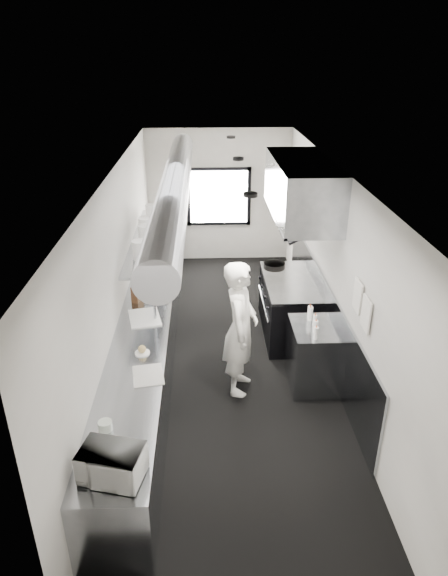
{
  "coord_description": "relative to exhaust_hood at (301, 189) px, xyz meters",
  "views": [
    {
      "loc": [
        -0.31,
        -6.39,
        4.21
      ],
      "look_at": [
        -0.06,
        -0.2,
        1.26
      ],
      "focal_mm": 31.29,
      "sensor_mm": 36.0,
      "label": 1
    }
  ],
  "objects": [
    {
      "name": "floor",
      "position": [
        -1.1,
        -0.7,
        -2.39
      ],
      "size": [
        3.0,
        8.0,
        0.01
      ],
      "primitive_type": "cube",
      "color": "black",
      "rests_on": "ground"
    },
    {
      "name": "ceiling",
      "position": [
        -1.1,
        -0.7,
        0.41
      ],
      "size": [
        3.0,
        8.0,
        0.01
      ],
      "primitive_type": "cube",
      "color": "silver",
      "rests_on": "wall_back"
    },
    {
      "name": "wall_back",
      "position": [
        -1.1,
        3.3,
        -0.99
      ],
      "size": [
        3.0,
        0.02,
        2.8
      ],
      "primitive_type": "cube",
      "color": "beige",
      "rests_on": "floor"
    },
    {
      "name": "wall_front",
      "position": [
        -1.1,
        -4.7,
        -0.99
      ],
      "size": [
        3.0,
        0.02,
        2.8
      ],
      "primitive_type": "cube",
      "color": "beige",
      "rests_on": "floor"
    },
    {
      "name": "wall_left",
      "position": [
        -2.6,
        -0.7,
        -0.99
      ],
      "size": [
        0.02,
        8.0,
        2.8
      ],
      "primitive_type": "cube",
      "color": "beige",
      "rests_on": "floor"
    },
    {
      "name": "wall_right",
      "position": [
        0.4,
        -0.7,
        -0.99
      ],
      "size": [
        0.02,
        8.0,
        2.8
      ],
      "primitive_type": "cube",
      "color": "beige",
      "rests_on": "floor"
    },
    {
      "name": "wall_cladding",
      "position": [
        0.38,
        -0.4,
        -1.84
      ],
      "size": [
        0.03,
        5.5,
        1.1
      ],
      "primitive_type": "cube",
      "color": "gray",
      "rests_on": "wall_right"
    },
    {
      "name": "hvac_duct",
      "position": [
        -1.8,
        -0.3,
        0.16
      ],
      "size": [
        0.4,
        6.4,
        0.4
      ],
      "primitive_type": "cylinder",
      "rotation": [
        1.57,
        0.0,
        0.0
      ],
      "color": "#93949B",
      "rests_on": "ceiling"
    },
    {
      "name": "service_window",
      "position": [
        -1.1,
        3.26,
        -0.99
      ],
      "size": [
        1.36,
        0.05,
        1.25
      ],
      "color": "white",
      "rests_on": "wall_back"
    },
    {
      "name": "exhaust_hood",
      "position": [
        0.0,
        0.0,
        0.0
      ],
      "size": [
        0.81,
        2.2,
        0.88
      ],
      "color": "gray",
      "rests_on": "ceiling"
    },
    {
      "name": "prep_counter",
      "position": [
        -2.25,
        -1.2,
        -1.94
      ],
      "size": [
        0.7,
        6.0,
        0.9
      ],
      "primitive_type": "cube",
      "color": "gray",
      "rests_on": "floor"
    },
    {
      "name": "pass_shelf",
      "position": [
        -2.29,
        0.3,
        -0.86
      ],
      "size": [
        0.45,
        3.0,
        0.68
      ],
      "color": "gray",
      "rests_on": "prep_counter"
    },
    {
      "name": "range",
      "position": [
        -0.06,
        0.0,
        -1.92
      ],
      "size": [
        0.88,
        1.6,
        0.94
      ],
      "color": "black",
      "rests_on": "floor"
    },
    {
      "name": "bottle_station",
      "position": [
        0.05,
        -1.4,
        -1.94
      ],
      "size": [
        0.65,
        0.8,
        0.9
      ],
      "primitive_type": "cube",
      "color": "gray",
      "rests_on": "floor"
    },
    {
      "name": "far_work_table",
      "position": [
        -2.25,
        2.5,
        -1.94
      ],
      "size": [
        0.7,
        1.2,
        0.9
      ],
      "primitive_type": "cube",
      "color": "gray",
      "rests_on": "floor"
    },
    {
      "name": "notice_sheet_a",
      "position": [
        0.37,
        -1.9,
        -0.79
      ],
      "size": [
        0.02,
        0.28,
        0.38
      ],
      "primitive_type": "cube",
      "color": "white",
      "rests_on": "wall_right"
    },
    {
      "name": "notice_sheet_b",
      "position": [
        0.37,
        -2.25,
        -0.84
      ],
      "size": [
        0.02,
        0.28,
        0.38
      ],
      "primitive_type": "cube",
      "color": "white",
      "rests_on": "wall_right"
    },
    {
      "name": "line_cook",
      "position": [
        -0.96,
        -1.45,
        -1.46
      ],
      "size": [
        0.57,
        0.76,
        1.86
      ],
      "primitive_type": "imported",
      "rotation": [
        0.0,
        0.0,
        1.37
      ],
      "color": "white",
      "rests_on": "floor"
    },
    {
      "name": "microwave",
      "position": [
        -2.23,
        -3.87,
        -1.34
      ],
      "size": [
        0.56,
        0.48,
        0.29
      ],
      "primitive_type": "imported",
      "rotation": [
        0.0,
        0.0,
        -0.25
      ],
      "color": "silver",
      "rests_on": "prep_counter"
    },
    {
      "name": "deli_tub_a",
      "position": [
        -2.39,
        -3.5,
        -1.44
      ],
      "size": [
        0.16,
        0.16,
        0.1
      ],
      "primitive_type": "cylinder",
      "rotation": [
        0.0,
        0.0,
        0.24
      ],
      "color": "beige",
      "rests_on": "prep_counter"
    },
    {
      "name": "deli_tub_b",
      "position": [
        -2.39,
        -3.28,
        -1.44
      ],
      "size": [
        0.14,
        0.14,
        0.1
      ],
      "primitive_type": "cylinder",
      "rotation": [
        0.0,
        0.0,
        0.01
      ],
      "color": "beige",
      "rests_on": "prep_counter"
    },
    {
      "name": "newspaper",
      "position": [
        -2.07,
        -2.4,
        -1.49
      ],
      "size": [
        0.4,
        0.47,
        0.01
      ],
      "primitive_type": "cube",
      "rotation": [
        0.0,
        0.0,
        0.17
      ],
      "color": "white",
      "rests_on": "prep_counter"
    },
    {
      "name": "small_plate",
      "position": [
        -2.18,
        -1.94,
        -1.48
      ],
      "size": [
        0.22,
        0.22,
        0.02
      ],
      "primitive_type": "cylinder",
      "rotation": [
        0.0,
        0.0,
        -0.21
      ],
      "color": "white",
      "rests_on": "prep_counter"
    },
    {
      "name": "pastry",
      "position": [
        -2.18,
        -1.94,
        -1.43
      ],
      "size": [
        0.09,
        0.09,
        0.09
      ],
      "primitive_type": "sphere",
      "color": "tan",
      "rests_on": "small_plate"
    },
    {
      "name": "cutting_board",
      "position": [
        -2.24,
        -1.06,
        -1.48
      ],
      "size": [
        0.51,
        0.61,
        0.02
      ],
      "primitive_type": "cube",
      "rotation": [
        0.0,
        0.0,
        0.22
      ],
      "color": "silver",
      "rests_on": "prep_counter"
    },
    {
      "name": "knife_block",
      "position": [
        -2.4,
        -0.51,
        -1.37
      ],
      "size": [
        0.15,
        0.24,
        0.24
      ],
      "primitive_type": "cube",
      "rotation": [
        0.0,
        0.0,
        -0.26
      ],
      "color": "#52361D",
      "rests_on": "prep_counter"
    },
    {
      "name": "plate_stack_a",
      "position": [
        -2.3,
        -0.55,
        -0.69
      ],
      "size": [
        0.26,
        0.26,
        0.27
      ],
      "primitive_type": "cylinder",
      "rotation": [
        0.0,
        0.0,
        -0.18
      ],
      "color": "white",
      "rests_on": "pass_shelf"
    },
    {
      "name": "plate_stack_b",
      "position": [
        -2.28,
        0.03,
        -0.67
      ],
      "size": [
        0.29,
        0.29,
        0.3
      ],
      "primitive_type": "cylinder",
      "rotation": [
        0.0,
        0.0,
        0.35
      ],
      "color": "white",
      "rests_on": "pass_shelf"
    },
    {
      "name": "plate_stack_c",
      "position": [
        -2.32,
        0.36,
        -0.67
      ],
      "size": [
        0.27,
        0.27,
        0.3
      ],
      "primitive_type": "cylinder",
      "rotation": [
        0.0,
        0.0,
        0.32
      ],
      "color": "white",
      "rests_on": "pass_shelf"
    },
    {
      "name": "plate_stack_d",
      "position": [
        -2.27,
        1.01,
        -0.66
      ],
      "size": [
        0.24,
        0.24,
        0.33
      ],
      "primitive_type": "cylinder",
      "rotation": [
        0.0,
        0.0,
        0.11
      ],
      "color": "white",
      "rests_on": "pass_shelf"
    },
    {
      "name": "squeeze_bottle_a",
      "position": [
        -0.03,
        -1.69,
        -1.41
      ],
      "size": [
        0.06,
        0.06,
        0.17
      ],
      "primitive_type": "cylinder",
      "rotation": [
        0.0,
        0.0,
        0.03
      ],
      "color": "silver",
      "rests_on": "bottle_station"
    },
    {
      "name": "squeeze_bottle_b",
      "position": [
        -0.0,
        -1.54,
        -1.4
      ],
      "size": [
        0.07,
        0.07,
        0.17
      ],
      "primitive_type": "cylinder",
      "rotation": [
        0.0,
        0.0,
        0.26
      ],
      "color": "silver",
      "rests_on": "bottle_station"
    },
    {
      "name": "squeeze_bottle_c",
      "position": [
        0.03,
        -1.36,
        -1.41
      ],
      "size": [
        0.06,
        0.06,
        0.16
      ],
      "primitive_type": "cylinder",
      "rotation": [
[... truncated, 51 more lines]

